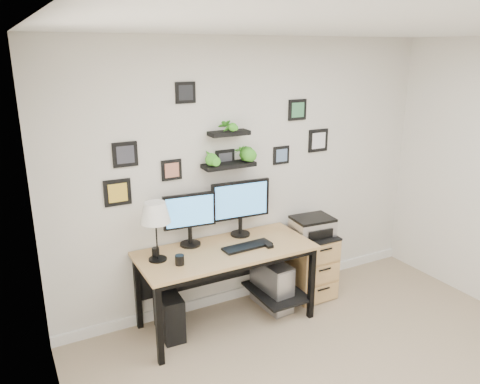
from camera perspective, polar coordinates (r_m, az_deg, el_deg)
room at (r=5.04m, az=1.45°, el=-11.77°), size 4.00×4.00×4.00m
desk at (r=4.35m, az=-1.49°, el=-8.21°), size 1.60×0.70×0.75m
monitor_left at (r=4.24m, az=-6.16°, el=-2.89°), size 0.49×0.21×0.50m
monitor_right at (r=4.44m, az=0.07°, el=-1.42°), size 0.59×0.20×0.55m
keyboard at (r=4.28m, az=0.89°, el=-6.64°), size 0.47×0.17×0.02m
mouse at (r=4.30m, az=3.50°, el=-6.51°), size 0.07×0.10×0.03m
table_lamp at (r=3.95m, az=-10.29°, el=-2.66°), size 0.25×0.25×0.52m
mug at (r=3.98m, az=-7.37°, el=-8.22°), size 0.08×0.08×0.09m
pen_cup at (r=4.15m, az=-10.24°, el=-7.25°), size 0.07×0.07×0.08m
pc_tower_black at (r=4.38m, az=-8.64°, el=-14.48°), size 0.20×0.41×0.41m
pc_tower_grey at (r=4.75m, az=3.91°, el=-11.15°), size 0.24×0.50×0.48m
file_cabinet at (r=4.98m, az=8.40°, el=-8.66°), size 0.43×0.53×0.67m
printer at (r=4.81m, az=8.84°, el=-4.10°), size 0.42×0.35×0.18m
wall_decor at (r=4.31m, az=-1.52°, el=5.67°), size 2.33×0.18×1.02m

